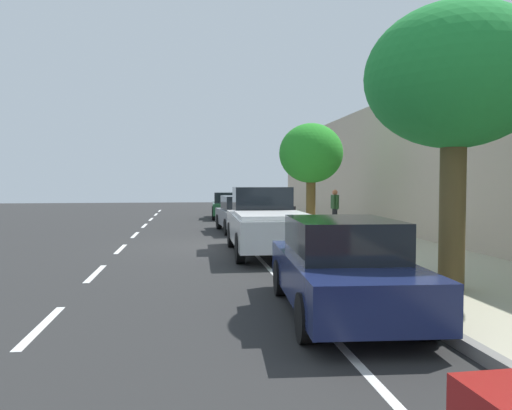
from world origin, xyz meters
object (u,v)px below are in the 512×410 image
(parked_sedan_green_farthest, at_px, (228,205))
(street_tree_mid_block, at_px, (311,154))
(parked_sedan_dark_blue_second, at_px, (342,267))
(pedestrian_on_phone, at_px, (335,206))
(bicycle_at_curb, at_px, (277,234))
(fire_hydrant, at_px, (261,211))
(parked_sedan_grey_far, at_px, (242,214))
(parked_pickup_white_mid, at_px, (265,223))
(cyclist_with_backpack, at_px, (287,216))
(street_tree_near_cyclist, at_px, (455,80))

(parked_sedan_green_farthest, xyz_separation_m, street_tree_mid_block, (2.44, -10.03, 2.43))
(parked_sedan_dark_blue_second, distance_m, pedestrian_on_phone, 13.31)
(parked_sedan_green_farthest, bearing_deg, bicycle_at_curb, -86.86)
(fire_hydrant, bearing_deg, parked_sedan_grey_far, -107.34)
(bicycle_at_curb, bearing_deg, street_tree_mid_block, 54.32)
(street_tree_mid_block, distance_m, fire_hydrant, 7.81)
(parked_pickup_white_mid, distance_m, parked_sedan_green_farthest, 14.30)
(cyclist_with_backpack, height_order, street_tree_mid_block, street_tree_mid_block)
(cyclist_with_backpack, bearing_deg, parked_pickup_white_mid, -123.85)
(parked_sedan_green_farthest, distance_m, bicycle_at_curb, 12.49)
(parked_pickup_white_mid, distance_m, street_tree_near_cyclist, 7.20)
(parked_sedan_dark_blue_second, distance_m, parked_pickup_white_mid, 6.82)
(parked_pickup_white_mid, bearing_deg, parked_sedan_dark_blue_second, -88.57)
(parked_pickup_white_mid, bearing_deg, pedestrian_on_phone, 56.64)
(parked_sedan_grey_far, bearing_deg, cyclist_with_backpack, -79.70)
(parked_sedan_dark_blue_second, xyz_separation_m, pedestrian_on_phone, (3.75, 12.76, 0.33))
(parked_sedan_green_farthest, relative_size, fire_hydrant, 5.33)
(parked_sedan_grey_far, relative_size, street_tree_near_cyclist, 0.89)
(bicycle_at_curb, bearing_deg, pedestrian_on_phone, 51.94)
(street_tree_near_cyclist, height_order, pedestrian_on_phone, street_tree_near_cyclist)
(parked_pickup_white_mid, relative_size, fire_hydrant, 6.35)
(parked_sedan_green_farthest, height_order, street_tree_mid_block, street_tree_mid_block)
(parked_sedan_green_farthest, xyz_separation_m, fire_hydrant, (1.58, -2.71, -0.16))
(cyclist_with_backpack, distance_m, street_tree_mid_block, 3.95)
(bicycle_at_curb, bearing_deg, street_tree_near_cyclist, -77.50)
(parked_sedan_green_farthest, bearing_deg, parked_pickup_white_mid, -90.04)
(fire_hydrant, bearing_deg, bicycle_at_curb, -95.25)
(parked_pickup_white_mid, height_order, fire_hydrant, parked_pickup_white_mid)
(parked_sedan_dark_blue_second, relative_size, parked_pickup_white_mid, 0.84)
(street_tree_near_cyclist, bearing_deg, bicycle_at_curb, 102.50)
(cyclist_with_backpack, bearing_deg, parked_sedan_grey_far, 100.30)
(fire_hydrant, bearing_deg, street_tree_near_cyclist, -87.23)
(street_tree_near_cyclist, bearing_deg, parked_sedan_dark_blue_second, -161.82)
(cyclist_with_backpack, bearing_deg, parked_sedan_green_farthest, 94.01)
(parked_sedan_dark_blue_second, relative_size, parked_sedan_grey_far, 1.00)
(parked_sedan_dark_blue_second, relative_size, street_tree_mid_block, 1.07)
(parked_pickup_white_mid, height_order, bicycle_at_curb, parked_pickup_white_mid)
(street_tree_mid_block, xyz_separation_m, fire_hydrant, (-0.86, 7.32, -2.59))
(bicycle_at_curb, distance_m, street_tree_near_cyclist, 8.83)
(parked_sedan_green_farthest, height_order, street_tree_near_cyclist, street_tree_near_cyclist)
(parked_sedan_green_farthest, bearing_deg, parked_sedan_grey_far, -90.15)
(parked_sedan_dark_blue_second, distance_m, parked_sedan_green_farthest, 21.12)
(bicycle_at_curb, bearing_deg, cyclist_with_backpack, -64.39)
(street_tree_near_cyclist, relative_size, fire_hydrant, 6.04)
(parked_sedan_dark_blue_second, bearing_deg, parked_pickup_white_mid, 91.43)
(bicycle_at_curb, bearing_deg, parked_sedan_green_farthest, 93.14)
(parked_sedan_dark_blue_second, distance_m, parked_sedan_grey_far, 13.29)
(parked_sedan_grey_far, relative_size, street_tree_mid_block, 1.07)
(bicycle_at_curb, relative_size, fire_hydrant, 1.55)
(cyclist_with_backpack, xyz_separation_m, pedestrian_on_phone, (3.00, 4.58, 0.09))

